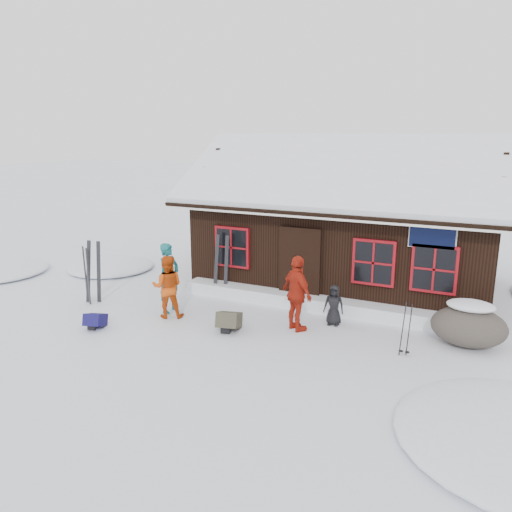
% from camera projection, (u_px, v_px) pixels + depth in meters
% --- Properties ---
extents(ground, '(120.00, 120.00, 0.00)m').
position_uv_depth(ground, '(225.00, 330.00, 11.47)').
color(ground, white).
rests_on(ground, ground).
extents(mountain_hut, '(8.90, 6.09, 4.42)m').
position_uv_depth(mountain_hut, '(350.00, 231.00, 14.82)').
color(mountain_hut, black).
rests_on(mountain_hut, ground).
extents(snow_drift, '(7.60, 0.60, 0.35)m').
position_uv_depth(snow_drift, '(319.00, 303.00, 12.77)').
color(snow_drift, white).
rests_on(snow_drift, ground).
extents(snow_mounds, '(20.60, 13.20, 0.48)m').
position_uv_depth(snow_mounds, '(319.00, 315.00, 12.41)').
color(snow_mounds, white).
rests_on(snow_mounds, ground).
extents(skier_teal, '(0.48, 0.68, 1.77)m').
position_uv_depth(skier_teal, '(169.00, 278.00, 12.48)').
color(skier_teal, '#145F62').
rests_on(skier_teal, ground).
extents(skier_orange_left, '(0.94, 0.87, 1.55)m').
position_uv_depth(skier_orange_left, '(168.00, 287.00, 12.12)').
color(skier_orange_left, '#C7460E').
rests_on(skier_orange_left, ground).
extents(skier_orange_right, '(1.09, 0.95, 1.76)m').
position_uv_depth(skier_orange_right, '(297.00, 294.00, 11.26)').
color(skier_orange_right, '#A92211').
rests_on(skier_orange_right, ground).
extents(skier_crouched, '(0.49, 0.34, 0.97)m').
position_uv_depth(skier_crouched, '(334.00, 305.00, 11.68)').
color(skier_crouched, black).
rests_on(skier_crouched, ground).
extents(boulder, '(1.54, 1.16, 0.90)m').
position_uv_depth(boulder, '(469.00, 325.00, 10.53)').
color(boulder, '#554C44').
rests_on(boulder, ground).
extents(ski_pair_left, '(0.50, 0.21, 1.74)m').
position_uv_depth(ski_pair_left, '(94.00, 273.00, 13.18)').
color(ski_pair_left, black).
rests_on(ski_pair_left, ground).
extents(ski_pair_mid, '(0.34, 0.21, 1.57)m').
position_uv_depth(ski_pair_mid, '(87.00, 276.00, 13.16)').
color(ski_pair_mid, black).
rests_on(ski_pair_mid, ground).
extents(ski_pair_right, '(0.50, 0.15, 1.77)m').
position_uv_depth(ski_pair_right, '(221.00, 266.00, 13.75)').
color(ski_pair_right, black).
rests_on(ski_pair_right, ground).
extents(ski_poles, '(0.21, 0.10, 1.17)m').
position_uv_depth(ski_poles, '(406.00, 330.00, 10.04)').
color(ski_poles, black).
rests_on(ski_poles, ground).
extents(backpack_blue, '(0.52, 0.60, 0.28)m').
position_uv_depth(backpack_blue, '(96.00, 323.00, 11.55)').
color(backpack_blue, '#15114C').
rests_on(backpack_blue, ground).
extents(backpack_olive, '(0.63, 0.74, 0.35)m').
position_uv_depth(backpack_olive, '(229.00, 323.00, 11.40)').
color(backpack_olive, '#403D2D').
rests_on(backpack_olive, ground).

